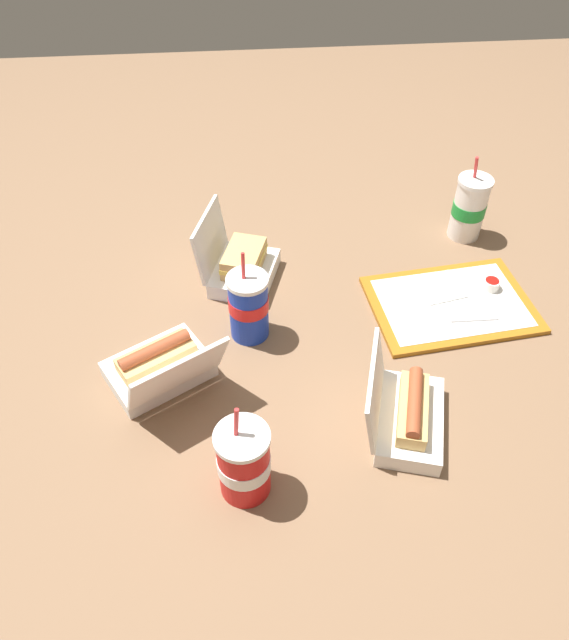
{
  "coord_description": "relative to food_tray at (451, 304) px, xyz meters",
  "views": [
    {
      "loc": [
        0.08,
        0.96,
        1.01
      ],
      "look_at": [
        -0.01,
        0.0,
        0.05
      ],
      "focal_mm": 35.0,
      "sensor_mm": 36.0,
      "label": 1
    }
  ],
  "objects": [
    {
      "name": "plastic_fork",
      "position": [
        -0.03,
        0.05,
        0.01
      ],
      "size": [
        0.11,
        0.01,
        0.0
      ],
      "primitive_type": "cube",
      "rotation": [
        0.0,
        0.0,
        -0.02
      ],
      "color": "white",
      "rests_on": "food_tray"
    },
    {
      "name": "napkin_stack",
      "position": [
        0.01,
        -0.05,
        0.01
      ],
      "size": [
        0.12,
        0.12,
        0.0
      ],
      "primitive_type": "cube",
      "rotation": [
        0.0,
        0.0,
        0.21
      ],
      "color": "white",
      "rests_on": "food_tray"
    },
    {
      "name": "clamshell_hotdog_right",
      "position": [
        0.66,
        0.16,
        0.03
      ],
      "size": [
        0.28,
        0.28,
        0.17
      ],
      "color": "white",
      "rests_on": "ground_plane"
    },
    {
      "name": "soda_cup_left",
      "position": [
        0.5,
        0.43,
        0.07
      ],
      "size": [
        0.1,
        0.1,
        0.22
      ],
      "color": "red",
      "rests_on": "ground_plane"
    },
    {
      "name": "ground_plane",
      "position": [
        0.4,
        0.06,
        -0.01
      ],
      "size": [
        3.2,
        3.2,
        0.0
      ],
      "primitive_type": "plane",
      "color": "brown"
    },
    {
      "name": "soda_cup_corner",
      "position": [
        0.47,
        0.04,
        0.08
      ],
      "size": [
        0.09,
        0.09,
        0.22
      ],
      "color": "#1938B7",
      "rests_on": "ground_plane"
    },
    {
      "name": "clamshell_hotdog_center",
      "position": [
        0.18,
        0.32,
        0.03
      ],
      "size": [
        0.2,
        0.24,
        0.16
      ],
      "color": "white",
      "rests_on": "ground_plane"
    },
    {
      "name": "food_tray",
      "position": [
        0.0,
        0.0,
        0.0
      ],
      "size": [
        0.4,
        0.3,
        0.01
      ],
      "color": "#A56619",
      "rests_on": "ground_plane"
    },
    {
      "name": "clamshell_sandwich_left",
      "position": [
        0.48,
        -0.14,
        0.04
      ],
      "size": [
        0.21,
        0.22,
        0.18
      ],
      "color": "white",
      "rests_on": "ground_plane"
    },
    {
      "name": "ketchup_cup",
      "position": [
        -0.11,
        -0.04,
        0.02
      ],
      "size": [
        0.04,
        0.04,
        0.02
      ],
      "color": "white",
      "rests_on": "food_tray"
    },
    {
      "name": "soda_cup_right",
      "position": [
        -0.11,
        -0.27,
        0.08
      ],
      "size": [
        0.09,
        0.09,
        0.23
      ],
      "color": "white",
      "rests_on": "ground_plane"
    }
  ]
}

